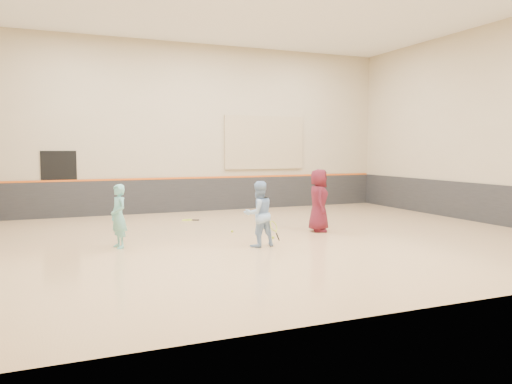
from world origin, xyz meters
name	(u,v)px	position (x,y,z in m)	size (l,w,h in m)	color
room	(256,207)	(0.00, 0.00, 0.81)	(15.04, 12.04, 6.22)	tan
wainscot_back	(193,195)	(0.00, 5.97, 0.60)	(14.90, 0.04, 1.20)	#232326
wainscot_right	(480,203)	(7.47, 0.00, 0.60)	(0.04, 11.90, 1.20)	#232326
accent_stripe	(193,178)	(0.00, 5.96, 1.22)	(14.90, 0.03, 0.06)	#D85914
acoustic_panel	(265,143)	(2.80, 5.95, 2.50)	(3.20, 0.08, 2.00)	tan
doorway	(59,185)	(-4.50, 5.98, 1.10)	(1.10, 0.05, 2.20)	black
girl	(119,216)	(-3.35, 0.15, 0.73)	(0.53, 0.35, 1.47)	#76CDC8
instructor	(259,214)	(-0.33, -0.93, 0.76)	(0.74, 0.58, 1.53)	#98BCEB
young_man	(319,200)	(2.01, 0.39, 0.86)	(0.84, 0.55, 1.72)	#561421
held_racket	(274,226)	(-0.02, -1.09, 0.48)	(0.28, 0.28, 0.55)	#BDD72F
spare_racket	(187,219)	(-0.81, 3.83, 0.03)	(0.72, 0.72, 0.06)	#C0E231
ball_under_racket	(273,237)	(0.39, -0.15, 0.03)	(0.07, 0.07, 0.07)	#C3DB33
ball_in_hand	(324,193)	(2.12, 0.32, 1.07)	(0.07, 0.07, 0.07)	#C6E134
ball_beside_spare	(232,231)	(-0.24, 1.14, 0.03)	(0.07, 0.07, 0.07)	#B4C82E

